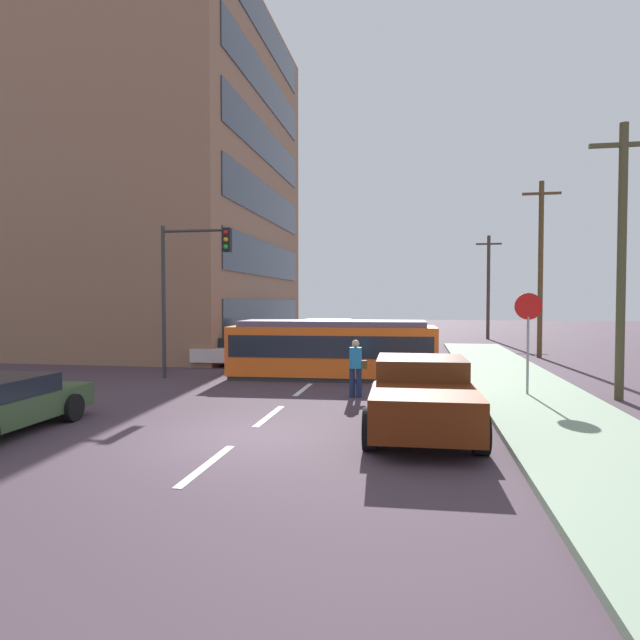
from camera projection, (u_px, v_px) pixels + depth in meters
name	position (u px, v px, depth m)	size (l,w,h in m)	color
ground_plane	(325.00, 373.00, 21.08)	(120.00, 120.00, 0.00)	#43343E
sidewalk_curb_right	(530.00, 394.00, 15.95)	(3.20, 36.00, 0.14)	gray
lane_stripe_0	(207.00, 465.00, 9.27)	(0.16, 2.40, 0.01)	silver
lane_stripe_1	(270.00, 416.00, 13.20)	(0.16, 2.40, 0.01)	silver
lane_stripe_2	(303.00, 389.00, 17.14)	(0.16, 2.40, 0.01)	silver
lane_stripe_3	(341.00, 360.00, 25.76)	(0.16, 2.40, 0.01)	silver
lane_stripe_4	(355.00, 349.00, 31.67)	(0.16, 2.40, 0.01)	silver
corner_building	(120.00, 185.00, 32.05)	(17.90, 16.84, 19.20)	#8D644D
streetcar_tram	(333.00, 348.00, 19.73)	(7.44, 2.83, 2.08)	orange
city_bus	(322.00, 335.00, 27.83)	(2.55, 5.30, 1.80)	#33558C
pedestrian_crossing	(356.00, 365.00, 15.72)	(0.51, 0.36, 1.67)	#17264C
pickup_truck_parked	(422.00, 395.00, 11.54)	(2.38, 5.05, 1.55)	#541F0A
parked_sedan_mid	(227.00, 349.00, 24.60)	(2.03, 4.58, 1.19)	silver
parked_sedan_far	(256.00, 339.00, 31.01)	(1.96, 4.51, 1.19)	black
stop_sign	(528.00, 322.00, 15.48)	(0.76, 0.07, 2.88)	gray
traffic_light_mast	(189.00, 273.00, 19.43)	(2.62, 0.33, 5.49)	#333333
utility_pole_near	(622.00, 256.00, 15.17)	(1.80, 0.24, 7.72)	#49462C
utility_pole_mid	(541.00, 266.00, 26.56)	(1.80, 0.24, 8.61)	brown
utility_pole_far	(488.00, 285.00, 39.45)	(1.80, 0.24, 7.50)	#4A372E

